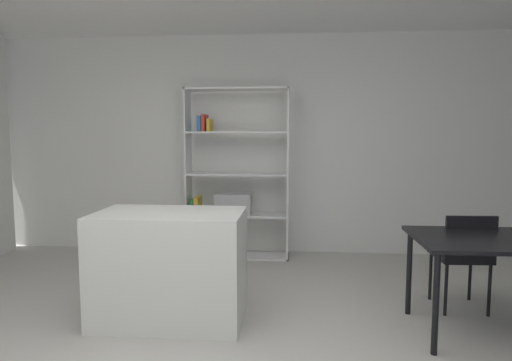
% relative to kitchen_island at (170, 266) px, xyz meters
% --- Properties ---
extents(back_partition, '(7.49, 0.06, 2.79)m').
position_rel_kitchen_island_xyz_m(back_partition, '(0.36, 2.28, 0.94)').
color(back_partition, white).
rests_on(back_partition, ground_plane).
extents(kitchen_island, '(1.19, 0.73, 0.90)m').
position_rel_kitchen_island_xyz_m(kitchen_island, '(0.00, 0.00, 0.00)').
color(kitchen_island, silver).
rests_on(kitchen_island, ground_plane).
extents(open_bookshelf, '(1.26, 0.33, 2.09)m').
position_rel_kitchen_island_xyz_m(open_bookshelf, '(0.26, 1.94, 0.51)').
color(open_bookshelf, white).
rests_on(open_bookshelf, ground_plane).
extents(dining_table, '(1.07, 0.83, 0.75)m').
position_rel_kitchen_island_xyz_m(dining_table, '(2.46, -0.08, 0.22)').
color(dining_table, black).
rests_on(dining_table, ground_plane).
extents(dining_chair_far, '(0.44, 0.45, 0.86)m').
position_rel_kitchen_island_xyz_m(dining_chair_far, '(2.47, 0.37, 0.07)').
color(dining_chair_far, black).
rests_on(dining_chair_far, ground_plane).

